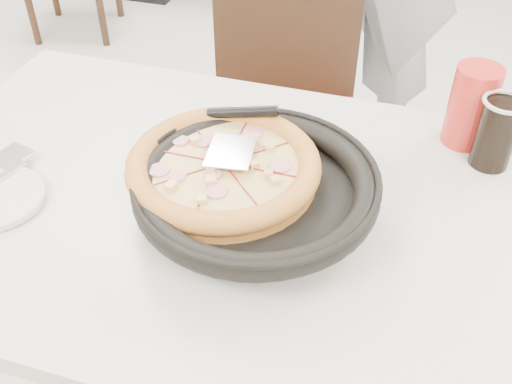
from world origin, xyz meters
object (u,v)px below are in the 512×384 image
(chair_far, at_px, (291,130))
(cola_glass, at_px, (496,135))
(pizza_pan, at_px, (256,196))
(red_cup, at_px, (472,106))
(main_table, at_px, (222,326))
(pizza, at_px, (224,173))

(chair_far, xyz_separation_m, cola_glass, (0.48, -0.39, 0.34))
(pizza_pan, bearing_deg, red_cup, 45.11)
(main_table, xyz_separation_m, chair_far, (-0.02, 0.63, 0.10))
(pizza_pan, distance_m, pizza, 0.07)
(main_table, xyz_separation_m, cola_glass, (0.46, 0.24, 0.44))
(main_table, height_order, pizza_pan, pizza_pan)
(pizza, height_order, cola_glass, cola_glass)
(main_table, distance_m, chair_far, 0.64)
(main_table, xyz_separation_m, pizza_pan, (0.08, -0.02, 0.42))
(chair_far, xyz_separation_m, pizza, (0.04, -0.64, 0.34))
(pizza_pan, height_order, red_cup, red_cup)
(pizza_pan, bearing_deg, cola_glass, 35.36)
(main_table, height_order, red_cup, red_cup)
(chair_far, bearing_deg, cola_glass, 120.89)
(pizza, bearing_deg, chair_far, 93.27)
(main_table, relative_size, chair_far, 1.26)
(chair_far, distance_m, pizza, 0.72)
(cola_glass, bearing_deg, pizza, -150.64)
(main_table, bearing_deg, pizza, -10.09)
(cola_glass, bearing_deg, pizza_pan, -144.64)
(main_table, relative_size, pizza, 3.79)
(chair_far, relative_size, red_cup, 5.94)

